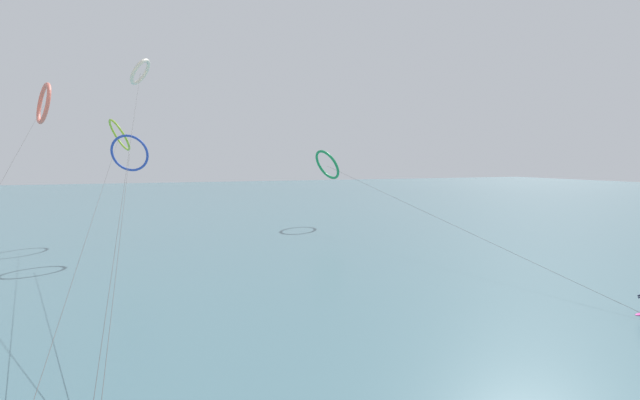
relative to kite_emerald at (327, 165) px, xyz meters
The scene contains 6 objects.
sea_water 49.49m from the kite_emerald, 109.36° to the left, with size 400.00×200.00×0.08m, color #476B75.
kite_emerald is the anchor object (origin of this frame).
kite_coral 38.48m from the kite_emerald, behind, with size 3.67×45.14×18.98m.
kite_lime 30.12m from the kite_emerald, behind, with size 3.60×52.83×15.39m.
kite_ivory 29.80m from the kite_emerald, 168.70° to the right, with size 3.38×46.01×22.52m.
kite_cobalt 31.05m from the kite_emerald, 155.34° to the right, with size 4.39×39.58×12.79m.
Camera 1 is at (-9.80, -2.45, 9.97)m, focal length 24.74 mm.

